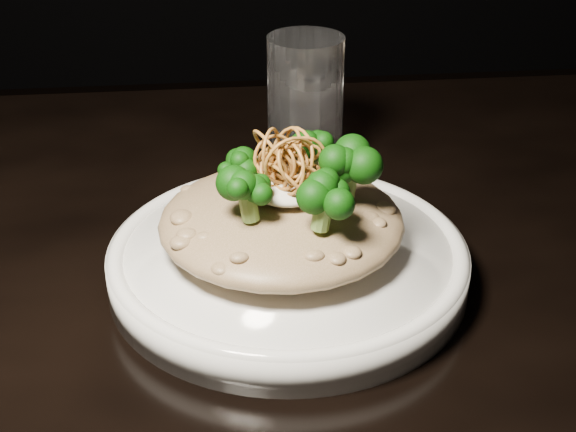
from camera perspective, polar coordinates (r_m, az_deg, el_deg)
The scene contains 7 objects.
table at distance 0.69m, azimuth 2.32°, elevation -8.84°, with size 1.10×0.80×0.75m.
plate at distance 0.61m, azimuth 0.00°, elevation -3.33°, with size 0.27×0.27×0.03m, color white.
risotto at distance 0.60m, azimuth -0.47°, elevation -0.36°, with size 0.18×0.18×0.04m, color brown.
broccoli at distance 0.58m, azimuth -0.42°, elevation 3.30°, with size 0.13×0.13×0.05m, color black, non-canonical shape.
cheese at distance 0.59m, azimuth -0.04°, elevation 2.01°, with size 0.05×0.05×0.02m, color white.
shallots at distance 0.57m, azimuth 0.00°, elevation 4.31°, with size 0.06×0.06×0.04m, color brown, non-canonical shape.
drinking_glass at distance 0.77m, azimuth 1.23°, elevation 8.07°, with size 0.07×0.07×0.13m, color white.
Camera 1 is at (-0.08, -0.54, 1.10)m, focal length 50.00 mm.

